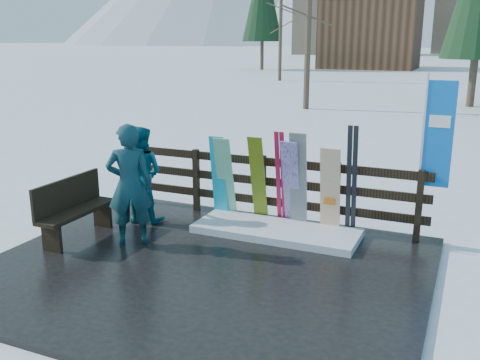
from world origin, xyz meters
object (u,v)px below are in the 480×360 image
at_px(snowboard_1, 225,179).
at_px(person_back, 140,174).
at_px(snowboard_4, 298,182).
at_px(snowboard_2, 258,180).
at_px(person_front, 130,185).
at_px(snowboard_5, 330,191).
at_px(rental_flag, 434,141).
at_px(bench, 74,207).
at_px(snowboard_0, 219,177).
at_px(snowboard_3, 291,185).

xyz_separation_m(snowboard_1, person_back, (-1.30, -0.67, 0.10)).
xyz_separation_m(snowboard_4, person_back, (-2.62, -0.67, 0.01)).
relative_size(snowboard_1, snowboard_2, 0.95).
xyz_separation_m(snowboard_1, snowboard_4, (1.32, 0.00, 0.09)).
xyz_separation_m(snowboard_2, person_front, (-1.44, -1.64, 0.17)).
bearing_deg(snowboard_2, snowboard_4, 0.00).
relative_size(snowboard_5, rental_flag, 0.56).
distance_m(rental_flag, person_front, 4.63).
bearing_deg(bench, person_back, 66.18).
bearing_deg(snowboard_5, snowboard_0, 180.00).
distance_m(snowboard_5, rental_flag, 1.75).
bearing_deg(rental_flag, snowboard_0, -175.54).
bearing_deg(snowboard_0, rental_flag, 4.46).
bearing_deg(snowboard_3, person_front, -141.01).
bearing_deg(snowboard_1, snowboard_5, 0.00).
relative_size(snowboard_3, snowboard_5, 1.07).
distance_m(snowboard_3, snowboard_4, 0.14).
bearing_deg(bench, snowboard_3, 31.08).
bearing_deg(snowboard_1, snowboard_0, 180.00).
relative_size(snowboard_0, snowboard_3, 0.96).
xyz_separation_m(snowboard_0, person_front, (-0.70, -1.64, 0.20)).
xyz_separation_m(snowboard_5, rental_flag, (1.48, 0.27, 0.89)).
relative_size(snowboard_0, snowboard_5, 1.03).
bearing_deg(bench, rental_flag, 22.01).
distance_m(snowboard_0, snowboard_3, 1.32).
bearing_deg(person_back, snowboard_3, -174.66).
bearing_deg(bench, snowboard_4, 30.08).
bearing_deg(person_back, person_front, 106.03).
xyz_separation_m(snowboard_0, snowboard_5, (1.98, 0.00, -0.02)).
xyz_separation_m(snowboard_0, person_back, (-1.17, -0.67, 0.09)).
bearing_deg(snowboard_3, snowboard_2, -180.00).
distance_m(bench, rental_flag, 5.65).
relative_size(snowboard_3, person_back, 0.93).
distance_m(snowboard_1, snowboard_5, 1.86).
distance_m(snowboard_4, rental_flag, 2.18).
distance_m(snowboard_1, snowboard_3, 1.20).
xyz_separation_m(bench, snowboard_4, (3.12, 1.81, 0.30)).
bearing_deg(rental_flag, snowboard_1, -175.38).
height_order(snowboard_1, snowboard_5, snowboard_1).
relative_size(snowboard_5, person_back, 0.87).
bearing_deg(snowboard_2, person_front, -131.30).
xyz_separation_m(snowboard_2, rental_flag, (2.73, 0.27, 0.84)).
distance_m(snowboard_2, snowboard_4, 0.71).
bearing_deg(snowboard_3, bench, -148.92).
xyz_separation_m(snowboard_1, snowboard_2, (0.61, 0.00, 0.04)).
bearing_deg(person_back, snowboard_1, -162.33).
xyz_separation_m(snowboard_5, person_back, (-3.15, -0.67, 0.11)).
distance_m(snowboard_0, rental_flag, 3.58).
bearing_deg(bench, snowboard_1, 45.15).
relative_size(bench, snowboard_2, 0.95).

